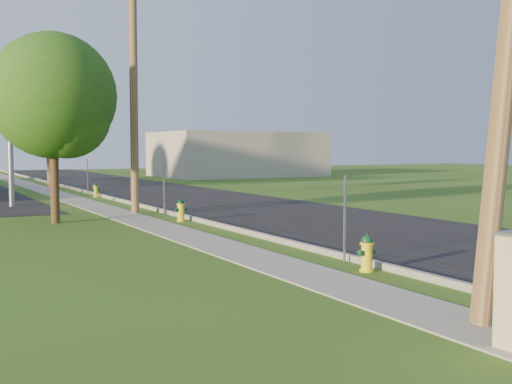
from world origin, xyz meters
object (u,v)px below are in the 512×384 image
utility_pole_mid (134,88)px  price_pylon (9,83)px  utility_pole_far (47,113)px  hydrant_near (367,253)px  tree_verge (56,101)px  hydrant_far (96,190)px  hydrant_mid (181,210)px

utility_pole_mid → price_pylon: size_ratio=1.43×
utility_pole_far → price_pylon: 13.11m
hydrant_near → price_pylon: bearing=103.2°
utility_pole_mid → tree_verge: bearing=-152.0°
hydrant_near → hydrant_far: hydrant_near is taller
utility_pole_mid → hydrant_far: (0.78, 9.15, -4.57)m
utility_pole_mid → hydrant_near: size_ratio=12.07×
price_pylon → tree_verge: (0.58, -7.27, -1.19)m
utility_pole_mid → utility_pole_far: (0.00, 18.00, -0.15)m
tree_verge → hydrant_near: bearing=-71.9°
tree_verge → hydrant_mid: size_ratio=7.94×
utility_pole_far → hydrant_near: 32.19m
utility_pole_mid → hydrant_far: size_ratio=12.57×
utility_pole_mid → utility_pole_far: bearing=90.0°
hydrant_near → hydrant_far: bearing=89.7°
tree_verge → price_pylon: bearing=94.6°
tree_verge → hydrant_far: tree_verge is taller
utility_pole_mid → price_pylon: bearing=125.3°
price_pylon → hydrant_far: size_ratio=8.79×
price_pylon → utility_pole_mid: bearing=-54.7°
utility_pole_mid → utility_pole_far: utility_pole_mid is taller
utility_pole_far → tree_verge: (-3.32, -19.77, -0.56)m
tree_verge → hydrant_far: (4.10, 10.92, -3.86)m
price_pylon → tree_verge: 7.39m
price_pylon → hydrant_near: bearing=-76.8°
utility_pole_mid → hydrant_far: 10.26m
hydrant_near → hydrant_mid: 10.52m
utility_pole_mid → price_pylon: utility_pole_mid is taller
tree_verge → hydrant_mid: tree_verge is taller
utility_pole_mid → hydrant_mid: utility_pole_mid is taller
hydrant_near → utility_pole_far: bearing=91.1°
utility_pole_far → price_pylon: bearing=-107.3°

